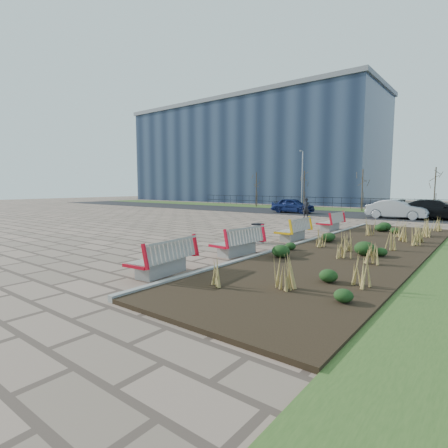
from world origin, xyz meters
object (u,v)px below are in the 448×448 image
Objects in this scene: car_silver at (397,209)px; bench_a at (161,257)px; bench_b at (237,241)px; bench_d at (330,221)px; pedestrian at (306,208)px; car_black at (436,210)px; car_blue at (293,206)px; litter_bin at (258,234)px; bench_c at (293,229)px; lamp_west at (302,180)px.

bench_a is at bearing 175.77° from car_silver.
bench_b is 1.00× the size of bench_d.
bench_a is 1.36× the size of pedestrian.
car_blue is at bearing 90.62° from car_black.
pedestrian is 0.37× the size of car_silver.
car_blue is 0.93× the size of car_silver.
pedestrian is (-3.45, 12.31, 0.36)m from litter_bin.
pedestrian is 0.39× the size of car_blue.
car_silver is at bearing 81.54° from bench_d.
bench_a is 1.00× the size of bench_c.
bench_d is at bearing 157.37° from car_black.
lamp_west reaches higher than bench_c.
bench_d is at bearing -60.53° from pedestrian.
car_blue is (-7.32, 18.80, 0.19)m from bench_b.
bench_d is 0.43× the size of car_black.
litter_bin is 17.52m from car_black.
litter_bin is at bearing 91.56° from bench_a.
car_silver is (8.71, -0.40, 0.03)m from car_blue.
pedestrian reaches higher than bench_d.
car_black is at bearing -85.15° from car_blue.
lamp_west is (-12.79, 4.63, 2.30)m from car_black.
bench_c is 0.35× the size of lamp_west.
car_black is at bearing -19.92° from lamp_west.
car_black reaches higher than bench_b.
pedestrian is (-4.26, 18.51, 0.27)m from bench_a.
bench_c reaches higher than litter_bin.
pedestrian is at bearing 120.91° from car_silver.
car_black is at bearing 74.81° from bench_a.
car_blue is at bearing -72.63° from lamp_west.
pedestrian reaches higher than car_blue.
pedestrian reaches higher than car_silver.
pedestrian is 6.62m from car_silver.
lamp_west is (-9.00, 27.73, 2.54)m from bench_a.
bench_a is 6.25m from litter_bin.
bench_b is 15.54m from pedestrian.
car_blue is 8.72m from car_silver.
car_silver is at bearing 112.05° from car_black.
car_silver is at bearing -91.53° from car_blue.
car_blue is (-7.32, 22.36, 0.19)m from bench_a.
car_blue is 11.13m from car_black.
lamp_west reaches higher than bench_b.
bench_b is 2.59× the size of litter_bin.
bench_a is 0.54× the size of car_blue.
pedestrian reaches higher than bench_c.
car_silver reaches higher than litter_bin.
bench_b is at bearing -72.93° from litter_bin.
lamp_west is at bearing 18.44° from car_blue.
pedestrian reaches higher than litter_bin.
car_silver is (1.39, 18.41, 0.21)m from bench_b.
car_black reaches higher than car_blue.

